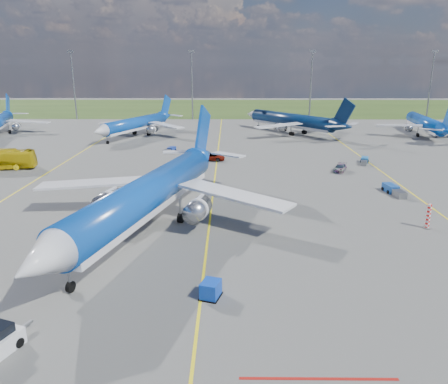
{
  "coord_description": "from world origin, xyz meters",
  "views": [
    {
      "loc": [
        2.29,
        -40.85,
        19.06
      ],
      "look_at": [
        1.79,
        9.42,
        4.0
      ],
      "focal_mm": 35.0,
      "sensor_mm": 36.0,
      "label": 1
    }
  ],
  "objects_px": {
    "baggage_tug_c": "(170,150)",
    "service_car_c": "(340,168)",
    "bg_jet_ne": "(424,135)",
    "baggage_tug_w": "(394,190)",
    "warning_post": "(428,216)",
    "uld_container": "(211,289)",
    "baggage_tug_e": "(364,161)",
    "service_car_a": "(158,176)",
    "bg_jet_nnw": "(137,136)",
    "service_car_b": "(212,157)",
    "bg_jet_n": "(291,134)",
    "main_airliner": "(149,228)"
  },
  "relations": [
    {
      "from": "baggage_tug_c",
      "to": "service_car_c",
      "type": "bearing_deg",
      "value": -7.58
    },
    {
      "from": "bg_jet_ne",
      "to": "baggage_tug_w",
      "type": "height_order",
      "value": "bg_jet_ne"
    },
    {
      "from": "warning_post",
      "to": "uld_container",
      "type": "relative_size",
      "value": 1.69
    },
    {
      "from": "baggage_tug_c",
      "to": "baggage_tug_e",
      "type": "height_order",
      "value": "baggage_tug_e"
    },
    {
      "from": "service_car_a",
      "to": "service_car_c",
      "type": "relative_size",
      "value": 0.92
    },
    {
      "from": "bg_jet_ne",
      "to": "service_car_c",
      "type": "xyz_separation_m",
      "value": [
        -32.41,
        -40.43,
        0.65
      ]
    },
    {
      "from": "bg_jet_ne",
      "to": "baggage_tug_c",
      "type": "bearing_deg",
      "value": 26.34
    },
    {
      "from": "bg_jet_nnw",
      "to": "baggage_tug_e",
      "type": "height_order",
      "value": "bg_jet_nnw"
    },
    {
      "from": "warning_post",
      "to": "bg_jet_ne",
      "type": "bearing_deg",
      "value": 67.1
    },
    {
      "from": "uld_container",
      "to": "baggage_tug_c",
      "type": "bearing_deg",
      "value": 118.05
    },
    {
      "from": "warning_post",
      "to": "service_car_c",
      "type": "distance_m",
      "value": 28.16
    },
    {
      "from": "service_car_a",
      "to": "baggage_tug_e",
      "type": "relative_size",
      "value": 0.88
    },
    {
      "from": "service_car_c",
      "to": "baggage_tug_w",
      "type": "bearing_deg",
      "value": -46.88
    },
    {
      "from": "warning_post",
      "to": "service_car_a",
      "type": "bearing_deg",
      "value": 148.77
    },
    {
      "from": "bg_jet_ne",
      "to": "service_car_b",
      "type": "height_order",
      "value": "bg_jet_ne"
    },
    {
      "from": "service_car_b",
      "to": "baggage_tug_e",
      "type": "height_order",
      "value": "service_car_b"
    },
    {
      "from": "service_car_a",
      "to": "baggage_tug_e",
      "type": "height_order",
      "value": "service_car_a"
    },
    {
      "from": "bg_jet_n",
      "to": "bg_jet_ne",
      "type": "xyz_separation_m",
      "value": [
        35.34,
        -2.83,
        0.0
      ]
    },
    {
      "from": "baggage_tug_w",
      "to": "baggage_tug_c",
      "type": "xyz_separation_m",
      "value": [
        -37.65,
        31.36,
        -0.11
      ]
    },
    {
      "from": "bg_jet_ne",
      "to": "baggage_tug_c",
      "type": "distance_m",
      "value": 69.28
    },
    {
      "from": "main_airliner",
      "to": "uld_container",
      "type": "xyz_separation_m",
      "value": [
        7.93,
        -15.74,
        0.71
      ]
    },
    {
      "from": "main_airliner",
      "to": "uld_container",
      "type": "bearing_deg",
      "value": -47.85
    },
    {
      "from": "bg_jet_ne",
      "to": "service_car_b",
      "type": "xyz_separation_m",
      "value": [
        -55.89,
        -31.49,
        0.74
      ]
    },
    {
      "from": "warning_post",
      "to": "baggage_tug_c",
      "type": "distance_m",
      "value": 58.36
    },
    {
      "from": "bg_jet_nnw",
      "to": "baggage_tug_c",
      "type": "relative_size",
      "value": 8.41
    },
    {
      "from": "main_airliner",
      "to": "uld_container",
      "type": "relative_size",
      "value": 26.34
    },
    {
      "from": "service_car_b",
      "to": "main_airliner",
      "type": "bearing_deg",
      "value": -178.63
    },
    {
      "from": "bg_jet_ne",
      "to": "main_airliner",
      "type": "bearing_deg",
      "value": 55.04
    },
    {
      "from": "warning_post",
      "to": "baggage_tug_e",
      "type": "height_order",
      "value": "warning_post"
    },
    {
      "from": "service_car_a",
      "to": "baggage_tug_c",
      "type": "relative_size",
      "value": 0.95
    },
    {
      "from": "warning_post",
      "to": "uld_container",
      "type": "height_order",
      "value": "warning_post"
    },
    {
      "from": "service_car_b",
      "to": "baggage_tug_e",
      "type": "bearing_deg",
      "value": -83.64
    },
    {
      "from": "bg_jet_nnw",
      "to": "baggage_tug_e",
      "type": "bearing_deg",
      "value": -9.08
    },
    {
      "from": "bg_jet_n",
      "to": "baggage_tug_c",
      "type": "relative_size",
      "value": 9.23
    },
    {
      "from": "service_car_b",
      "to": "baggage_tug_c",
      "type": "distance_m",
      "value": 12.85
    },
    {
      "from": "bg_jet_nnw",
      "to": "main_airliner",
      "type": "xyz_separation_m",
      "value": [
        15.03,
        -66.61,
        0.0
      ]
    },
    {
      "from": "warning_post",
      "to": "bg_jet_nnw",
      "type": "height_order",
      "value": "bg_jet_nnw"
    },
    {
      "from": "bg_jet_nnw",
      "to": "baggage_tug_w",
      "type": "distance_m",
      "value": 71.68
    },
    {
      "from": "service_car_c",
      "to": "baggage_tug_c",
      "type": "xyz_separation_m",
      "value": [
        -32.99,
        17.58,
        -0.21
      ]
    },
    {
      "from": "bg_jet_nnw",
      "to": "baggage_tug_c",
      "type": "xyz_separation_m",
      "value": [
        11.6,
        -20.73,
        0.44
      ]
    },
    {
      "from": "bg_jet_ne",
      "to": "service_car_b",
      "type": "bearing_deg",
      "value": 36.48
    },
    {
      "from": "service_car_c",
      "to": "bg_jet_n",
      "type": "bearing_deg",
      "value": 118.33
    },
    {
      "from": "bg_jet_ne",
      "to": "warning_post",
      "type": "bearing_deg",
      "value": 74.18
    },
    {
      "from": "service_car_b",
      "to": "warning_post",
      "type": "bearing_deg",
      "value": -133.13
    },
    {
      "from": "main_airliner",
      "to": "service_car_b",
      "type": "bearing_deg",
      "value": 96.14
    },
    {
      "from": "bg_jet_ne",
      "to": "baggage_tug_c",
      "type": "xyz_separation_m",
      "value": [
        -65.4,
        -22.85,
        0.44
      ]
    },
    {
      "from": "bg_jet_n",
      "to": "service_car_c",
      "type": "distance_m",
      "value": 43.37
    },
    {
      "from": "bg_jet_ne",
      "to": "uld_container",
      "type": "distance_m",
      "value": 100.28
    },
    {
      "from": "service_car_c",
      "to": "bg_jet_nnw",
      "type": "bearing_deg",
      "value": 163.78
    },
    {
      "from": "bg_jet_n",
      "to": "baggage_tug_c",
      "type": "xyz_separation_m",
      "value": [
        -30.06,
        -25.69,
        0.44
      ]
    }
  ]
}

